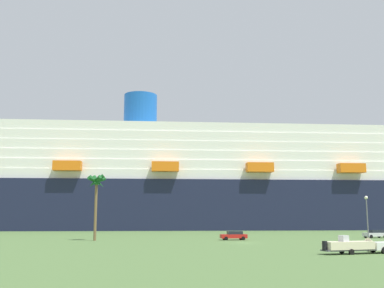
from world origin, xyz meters
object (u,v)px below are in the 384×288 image
cruise_ship (260,187)px  small_boat_on_trailer (353,246)px  palm_tree (96,186)px  parked_car_silver_sedan (375,234)px  parked_car_red_hatchback (234,235)px  street_lamp (367,212)px

cruise_ship → small_boat_on_trailer: 99.32m
cruise_ship → palm_tree: cruise_ship is taller
parked_car_silver_sedan → cruise_ship: bearing=97.2°
small_boat_on_trailer → parked_car_red_hatchback: (-7.85, 31.74, -0.13)m
small_boat_on_trailer → parked_car_red_hatchback: size_ratio=1.71×
street_lamp → cruise_ship: bearing=88.9°
street_lamp → parked_car_silver_sedan: size_ratio=1.55×
cruise_ship → parked_car_silver_sedan: (7.71, -61.02, -13.12)m
palm_tree → parked_car_silver_sedan: (54.84, 4.32, -8.88)m
street_lamp → parked_car_red_hatchback: (-20.52, 10.55, -4.19)m
palm_tree → parked_car_red_hatchback: (25.13, -0.37, -8.88)m
cruise_ship → parked_car_red_hatchback: (-22.00, -65.71, -13.11)m
palm_tree → parked_car_silver_sedan: palm_tree is taller
small_boat_on_trailer → parked_car_silver_sedan: bearing=59.0°
small_boat_on_trailer → street_lamp: 25.02m
street_lamp → parked_car_red_hatchback: street_lamp is taller
parked_car_red_hatchback → small_boat_on_trailer: bearing=-76.1°
street_lamp → parked_car_red_hatchback: 23.45m
cruise_ship → parked_car_silver_sedan: size_ratio=57.92×
cruise_ship → parked_car_silver_sedan: cruise_ship is taller
parked_car_red_hatchback → palm_tree: bearing=179.2°
small_boat_on_trailer → street_lamp: size_ratio=1.08×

